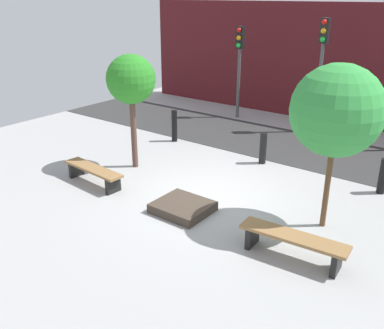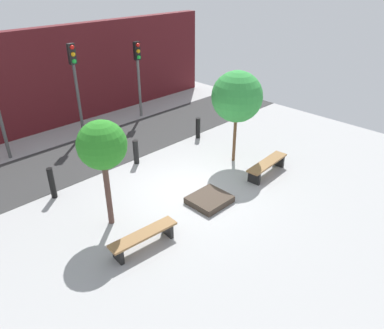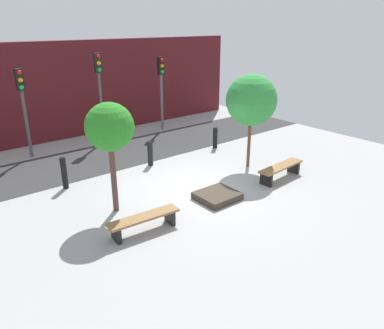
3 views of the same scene
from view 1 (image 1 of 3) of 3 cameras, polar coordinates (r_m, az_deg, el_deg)
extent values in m
plane|color=#A0A0A0|center=(10.02, 2.15, -4.20)|extent=(18.00, 18.00, 0.00)
cube|color=#323232|center=(13.60, 12.94, 2.44)|extent=(18.00, 3.10, 0.01)
cube|color=#511419|center=(16.33, 18.95, 12.52)|extent=(16.20, 0.50, 4.14)
cube|color=black|center=(11.41, -15.16, -0.61)|extent=(0.13, 0.40, 0.37)
cube|color=black|center=(10.28, -10.48, -2.73)|extent=(0.13, 0.40, 0.37)
cube|color=olive|center=(10.75, -13.04, -0.55)|extent=(1.87, 0.53, 0.06)
cube|color=black|center=(8.16, 8.05, -9.34)|extent=(0.13, 0.44, 0.41)
cube|color=black|center=(7.76, 18.73, -12.22)|extent=(0.13, 0.44, 0.41)
cube|color=olive|center=(7.80, 13.38, -9.34)|extent=(1.95, 0.57, 0.06)
cube|color=#41352B|center=(9.30, -1.25, -5.71)|extent=(1.15, 1.04, 0.20)
cylinder|color=brown|center=(11.46, -7.79, 4.48)|extent=(0.15, 0.15, 2.03)
sphere|color=#2B8725|center=(11.13, -8.15, 11.19)|extent=(1.26, 1.26, 1.26)
cylinder|color=brown|center=(8.79, 17.64, -2.28)|extent=(0.11, 0.11, 1.92)
sphere|color=green|center=(8.33, 18.76, 6.81)|extent=(1.74, 1.74, 1.74)
cylinder|color=black|center=(13.57, -2.37, 5.15)|extent=(0.18, 0.18, 1.00)
cylinder|color=black|center=(11.92, 9.44, 2.17)|extent=(0.19, 0.19, 0.89)
cylinder|color=black|center=(10.94, 24.10, -1.45)|extent=(0.19, 0.19, 0.85)
cylinder|color=#494949|center=(16.15, 6.27, 11.98)|extent=(0.12, 0.12, 3.32)
cube|color=black|center=(15.99, 6.46, 16.47)|extent=(0.28, 0.16, 0.78)
sphere|color=red|center=(15.88, 6.29, 17.38)|extent=(0.17, 0.17, 0.17)
sphere|color=orange|center=(15.90, 6.25, 16.45)|extent=(0.17, 0.17, 0.17)
sphere|color=green|center=(15.92, 6.21, 15.52)|extent=(0.17, 0.17, 0.17)
cylinder|color=#4A4A4A|center=(14.80, 16.64, 11.07)|extent=(0.12, 0.12, 3.70)
cube|color=black|center=(14.62, 17.28, 16.68)|extent=(0.28, 0.16, 0.78)
sphere|color=red|center=(14.51, 17.25, 17.69)|extent=(0.17, 0.17, 0.17)
sphere|color=orange|center=(14.52, 17.13, 16.67)|extent=(0.17, 0.17, 0.17)
sphere|color=green|center=(14.54, 17.01, 15.66)|extent=(0.17, 0.17, 0.17)
camera|label=2|loc=(12.28, -56.96, 21.94)|focal=35.00mm
camera|label=3|loc=(12.00, -59.22, 14.14)|focal=35.00mm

